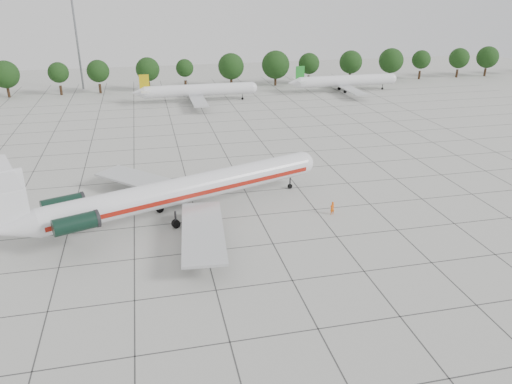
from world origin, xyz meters
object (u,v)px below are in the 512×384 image
main_airliner (170,193)px  bg_airliner_d (345,81)px  bg_airliner_c (198,90)px  floodlight_mast (77,37)px  ground_crew (332,208)px

main_airliner → bg_airliner_d: bearing=33.7°
bg_airliner_c → bg_airliner_d: bearing=5.4°
bg_airliner_d → floodlight_mast: size_ratio=1.11×
bg_airliner_c → floodlight_mast: size_ratio=1.11×
bg_airliner_d → floodlight_mast: 75.13m
main_airliner → bg_airliner_c: (11.40, 66.90, -0.74)m
main_airliner → bg_airliner_d: 88.33m
ground_crew → floodlight_mast: bearing=-84.8°
bg_airliner_c → bg_airliner_d: size_ratio=1.00×
ground_crew → bg_airliner_c: 71.03m
bg_airliner_d → ground_crew: bearing=-113.3°
bg_airliner_c → floodlight_mast: (-30.26, 23.54, 11.37)m
main_airliner → floodlight_mast: bearing=82.2°
main_airliner → bg_airliner_d: (52.77, 70.83, -0.74)m
bg_airliner_d → bg_airliner_c: bearing=-174.6°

